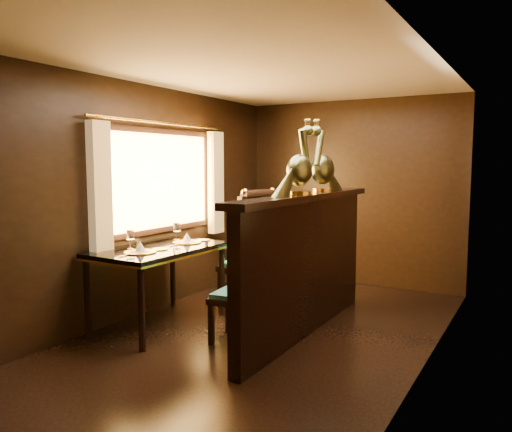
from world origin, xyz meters
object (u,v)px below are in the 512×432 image
Objects in this scene: dining_table at (159,254)px; chair_right at (254,248)px; chair_left at (248,277)px; peacock_right at (323,156)px; peacock_left at (300,156)px.

dining_table is 1.06m from chair_right.
chair_right is at bearing 110.19° from chair_left.
chair_right is (-0.43, 0.85, 0.10)m from chair_left.
peacock_left is at bearing -90.00° from peacock_right.
chair_right is at bearing 56.47° from dining_table.
chair_right reaches higher than chair_left.
peacock_right is (0.35, 0.90, 1.10)m from chair_left.
peacock_left is at bearing 15.86° from dining_table.
peacock_left is (1.38, 0.37, 0.98)m from dining_table.
chair_right is 1.36m from peacock_left.
chair_right is at bearing 147.19° from peacock_left.
peacock_right is at bearing 90.00° from peacock_left.
chair_right is 1.27m from peacock_right.
peacock_left is at bearing 38.31° from chair_left.
dining_table is 1.96× the size of peacock_left.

